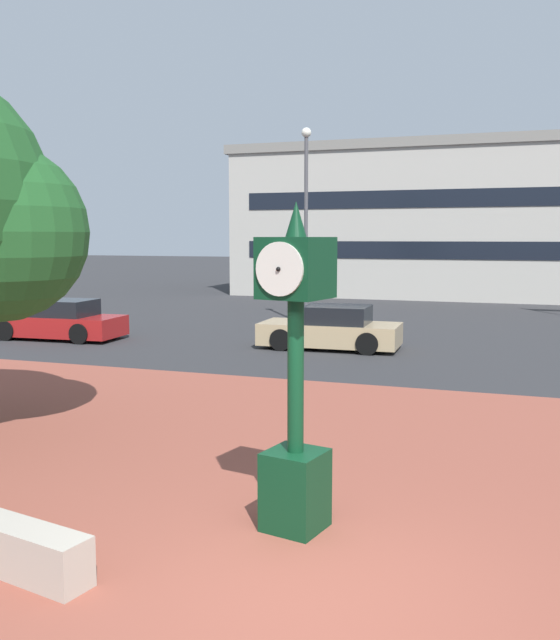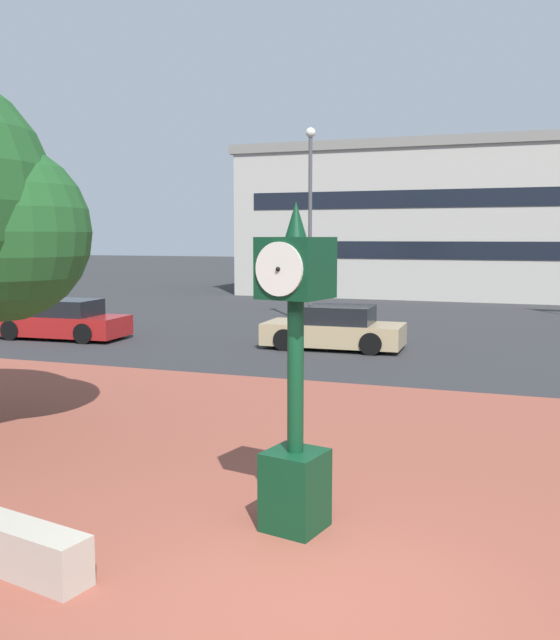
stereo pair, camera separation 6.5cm
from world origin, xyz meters
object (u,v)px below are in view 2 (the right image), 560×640
(car_street_mid, at_px, (335,330))
(car_street_far, at_px, (63,321))
(street_lamp_post, at_px, (310,207))
(street_clock, at_px, (295,381))
(civic_building, at_px, (467,222))

(car_street_mid, bearing_deg, car_street_far, 94.50)
(car_street_mid, height_order, car_street_far, same)
(car_street_mid, height_order, street_lamp_post, street_lamp_post)
(street_clock, distance_m, civic_building, 35.20)
(car_street_far, height_order, civic_building, civic_building)
(civic_building, relative_size, street_lamp_post, 3.42)
(car_street_mid, xyz_separation_m, car_street_far, (-8.90, -0.99, 0.00))
(car_street_mid, relative_size, street_lamp_post, 0.57)
(street_clock, relative_size, civic_building, 0.15)
(car_street_mid, xyz_separation_m, street_lamp_post, (-2.34, 5.03, 3.81))
(street_clock, xyz_separation_m, car_street_far, (-11.81, 11.60, -1.15))
(street_clock, height_order, car_street_mid, street_clock)
(street_clock, bearing_deg, street_lamp_post, 118.71)
(street_clock, height_order, car_street_far, street_clock)
(car_street_mid, relative_size, car_street_far, 0.95)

